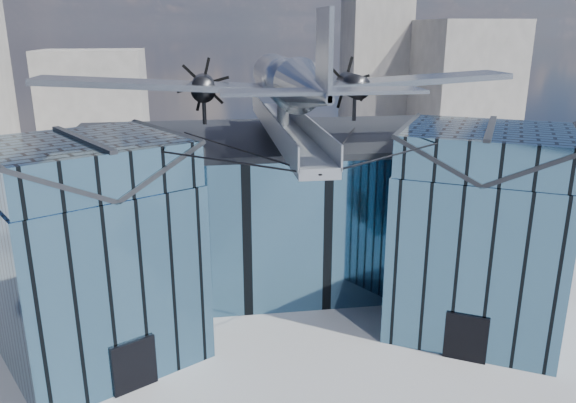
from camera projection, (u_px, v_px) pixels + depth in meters
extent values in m
plane|color=gray|center=(293.00, 329.00, 32.87)|extent=(120.00, 120.00, 0.00)
cube|color=#436B88|center=(274.00, 206.00, 39.97)|extent=(28.00, 14.00, 9.50)
cube|color=#25272D|center=(273.00, 137.00, 38.51)|extent=(28.00, 14.00, 0.40)
cube|color=#436B88|center=(96.00, 272.00, 29.04)|extent=(11.79, 11.43, 9.50)
cube|color=#436B88|center=(84.00, 162.00, 27.31)|extent=(11.56, 11.20, 2.20)
cube|color=#25272D|center=(36.00, 169.00, 25.98)|extent=(7.98, 9.23, 2.40)
cube|color=#25272D|center=(128.00, 156.00, 28.65)|extent=(7.98, 9.23, 2.40)
cube|color=#25272D|center=(82.00, 139.00, 26.97)|extent=(4.30, 7.10, 0.18)
cube|color=black|center=(134.00, 365.00, 27.03)|extent=(2.03, 1.32, 2.60)
cube|color=black|center=(175.00, 252.00, 31.72)|extent=(0.34, 0.34, 9.50)
cube|color=#436B88|center=(477.00, 250.00, 32.00)|extent=(11.79, 11.43, 9.50)
cube|color=#436B88|center=(488.00, 149.00, 30.27)|extent=(11.56, 11.20, 2.20)
cube|color=#25272D|center=(445.00, 146.00, 31.06)|extent=(7.98, 9.23, 2.40)
cube|color=#25272D|center=(533.00, 152.00, 29.48)|extent=(7.98, 9.23, 2.40)
cube|color=#25272D|center=(491.00, 128.00, 29.93)|extent=(4.30, 7.10, 0.18)
cube|color=black|center=(466.00, 338.00, 29.42)|extent=(2.03, 1.32, 2.60)
cube|color=black|center=(399.00, 239.00, 33.58)|extent=(0.34, 0.34, 9.50)
cube|color=#9499A0|center=(284.00, 131.00, 32.90)|extent=(1.80, 21.00, 0.50)
cube|color=#9499A0|center=(269.00, 120.00, 32.58)|extent=(0.08, 21.00, 1.10)
cube|color=#9499A0|center=(299.00, 119.00, 32.83)|extent=(0.08, 21.00, 1.10)
cylinder|color=#9499A0|center=(266.00, 118.00, 42.07)|extent=(0.44, 0.44, 1.35)
cylinder|color=#9499A0|center=(277.00, 132.00, 36.40)|extent=(0.44, 0.44, 1.35)
cylinder|color=#9499A0|center=(285.00, 144.00, 32.62)|extent=(0.44, 0.44, 1.35)
cylinder|color=#9499A0|center=(283.00, 113.00, 33.09)|extent=(0.70, 0.70, 1.40)
cylinder|color=black|center=(191.00, 156.00, 24.98)|extent=(10.55, 6.08, 0.69)
cylinder|color=black|center=(417.00, 149.00, 26.46)|extent=(10.55, 6.08, 0.69)
cylinder|color=black|center=(235.00, 148.00, 30.75)|extent=(6.09, 17.04, 1.19)
cylinder|color=black|center=(342.00, 145.00, 31.59)|extent=(6.09, 17.04, 1.19)
cylinder|color=#9AA0A6|center=(283.00, 80.00, 32.51)|extent=(2.50, 11.00, 2.50)
sphere|color=#9AA0A6|center=(272.00, 72.00, 37.71)|extent=(2.50, 2.50, 2.50)
cube|color=black|center=(273.00, 63.00, 36.56)|extent=(1.60, 1.40, 0.50)
cone|color=#9AA0A6|center=(312.00, 91.00, 23.92)|extent=(2.50, 7.00, 2.50)
cube|color=#9AA0A6|center=(324.00, 54.00, 21.27)|extent=(0.18, 2.40, 3.40)
cube|color=#9AA0A6|center=(323.00, 91.00, 21.78)|extent=(8.00, 1.80, 0.14)
cube|color=#9AA0A6|center=(161.00, 85.00, 32.56)|extent=(14.00, 3.20, 1.08)
cylinder|color=black|center=(203.00, 88.00, 33.54)|extent=(1.44, 3.20, 1.44)
cone|color=black|center=(203.00, 85.00, 35.24)|extent=(0.70, 0.70, 0.70)
cube|color=black|center=(203.00, 84.00, 35.38)|extent=(1.05, 0.06, 3.33)
cube|color=black|center=(203.00, 84.00, 35.38)|extent=(2.53, 0.06, 2.53)
cube|color=black|center=(203.00, 84.00, 35.38)|extent=(3.33, 0.06, 1.05)
cylinder|color=black|center=(204.00, 109.00, 33.33)|extent=(0.24, 0.24, 1.75)
cube|color=#9AA0A6|center=(393.00, 82.00, 34.53)|extent=(14.00, 3.20, 1.08)
cylinder|color=black|center=(353.00, 85.00, 34.84)|extent=(1.44, 3.20, 1.44)
cone|color=black|center=(346.00, 83.00, 36.54)|extent=(0.70, 0.70, 0.70)
cube|color=black|center=(345.00, 83.00, 36.68)|extent=(1.05, 0.06, 3.33)
cube|color=black|center=(345.00, 83.00, 36.68)|extent=(2.53, 0.06, 2.53)
cube|color=black|center=(345.00, 83.00, 36.68)|extent=(3.33, 0.06, 1.05)
cylinder|color=black|center=(354.00, 106.00, 34.63)|extent=(0.24, 0.24, 1.75)
cube|color=gray|center=(462.00, 86.00, 80.08)|extent=(12.00, 14.00, 18.00)
cube|color=gray|center=(95.00, 100.00, 79.95)|extent=(14.00, 10.00, 14.00)
cube|color=gray|center=(375.00, 54.00, 86.93)|extent=(9.00, 9.00, 26.00)
cylinder|color=#362715|center=(521.00, 213.00, 48.99)|extent=(0.47, 0.47, 2.77)
sphere|color=#1D4217|center=(524.00, 186.00, 48.26)|extent=(4.42, 4.42, 3.63)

